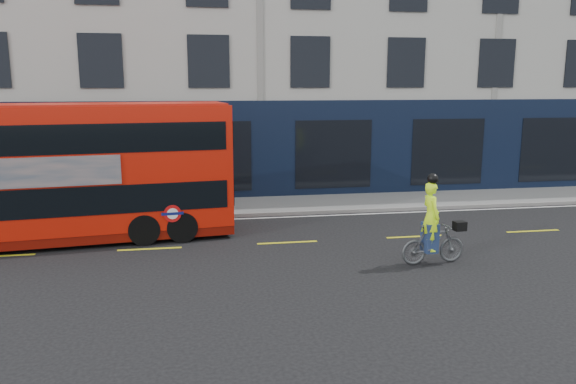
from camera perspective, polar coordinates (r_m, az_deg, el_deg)
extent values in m
plane|color=black|center=(15.36, 0.85, -6.69)|extent=(120.00, 120.00, 0.00)
cube|color=slate|center=(21.56, -2.25, -1.37)|extent=(60.00, 3.00, 0.12)
cube|color=gray|center=(20.11, -1.71, -2.25)|extent=(60.00, 0.12, 0.13)
cube|color=#ABAAA2|center=(27.68, -4.16, 16.82)|extent=(50.00, 10.00, 15.00)
cube|color=black|center=(22.69, -2.77, 4.21)|extent=(50.00, 0.08, 4.00)
cube|color=silver|center=(19.84, -1.59, -2.62)|extent=(58.00, 0.10, 0.01)
cube|color=red|center=(17.75, -22.52, 2.23)|extent=(10.29, 3.47, 3.62)
cube|color=#650B04|center=(18.12, -22.07, -3.86)|extent=(10.28, 3.42, 0.28)
cube|color=black|center=(17.88, -22.33, -0.31)|extent=(9.89, 3.46, 0.83)
cube|color=black|center=(17.65, -22.74, 5.25)|extent=(9.89, 3.46, 0.83)
cube|color=#A8170B|center=(17.60, -22.96, 8.13)|extent=(10.08, 3.35, 0.07)
cube|color=black|center=(18.04, -6.15, 0.55)|extent=(0.28, 2.05, 0.83)
cube|color=black|center=(17.81, -6.27, 6.08)|extent=(0.28, 2.05, 0.83)
cube|color=tan|center=(16.72, -26.07, 1.70)|extent=(5.47, 0.69, 0.83)
cylinder|color=red|center=(16.77, -11.65, -2.17)|extent=(0.51, 0.08, 0.51)
cylinder|color=white|center=(16.76, -11.65, -2.17)|extent=(0.33, 0.06, 0.33)
cube|color=#0C1459|center=(16.76, -11.65, -2.17)|extent=(0.64, 0.10, 0.08)
cylinder|color=black|center=(18.04, -11.04, -2.72)|extent=(1.19, 2.43, 0.92)
cylinder|color=black|center=(17.98, -14.53, -2.91)|extent=(1.19, 2.43, 0.92)
imported|color=#4E5254|center=(15.22, 14.54, -5.14)|extent=(1.79, 0.63, 1.06)
imported|color=#C2F818|center=(14.98, 14.31, -2.41)|extent=(0.48, 0.68, 1.79)
cube|color=black|center=(15.47, 17.04, -3.32)|extent=(0.33, 0.26, 0.24)
cube|color=navy|center=(15.12, 14.20, -4.50)|extent=(0.36, 0.44, 0.77)
sphere|color=black|center=(14.79, 14.48, 1.30)|extent=(0.29, 0.29, 0.29)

